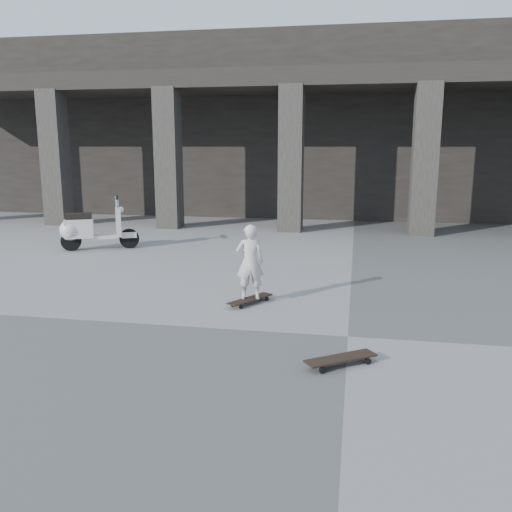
% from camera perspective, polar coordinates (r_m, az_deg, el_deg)
% --- Properties ---
extents(ground, '(90.00, 90.00, 0.00)m').
position_cam_1_polar(ground, '(7.08, 9.65, -8.36)').
color(ground, '#50504E').
rests_on(ground, ground).
extents(colonnade, '(28.00, 8.82, 6.00)m').
position_cam_1_polar(colonnade, '(20.44, 10.69, 13.19)').
color(colonnade, black).
rests_on(colonnade, ground).
extents(longboard, '(0.61, 0.82, 0.08)m').
position_cam_1_polar(longboard, '(8.35, -0.63, -4.60)').
color(longboard, black).
rests_on(longboard, ground).
extents(skateboard_spare, '(0.81, 0.66, 0.10)m').
position_cam_1_polar(skateboard_spare, '(6.16, 8.92, -10.68)').
color(skateboard_spare, black).
rests_on(skateboard_spare, ground).
extents(child, '(0.47, 0.36, 1.15)m').
position_cam_1_polar(child, '(8.21, -0.64, -0.62)').
color(child, beige).
rests_on(child, longboard).
extents(scooter, '(1.67, 0.97, 1.24)m').
position_cam_1_polar(scooter, '(13.13, -17.46, 2.72)').
color(scooter, black).
rests_on(scooter, ground).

